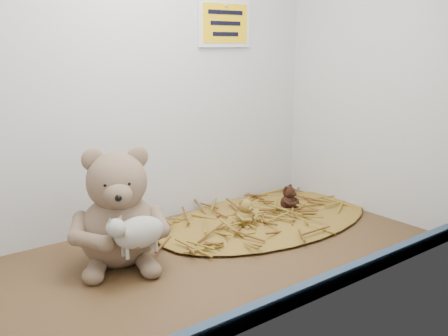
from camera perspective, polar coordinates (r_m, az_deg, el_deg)
alcove_shell at (r=116.49cm, az=-5.69°, el=11.86°), size 120.40×60.20×90.40cm
front_rail at (r=98.78cm, az=7.01°, el=-14.81°), size 119.28×2.20×3.60cm
straw_bed at (r=144.15cm, az=4.98°, el=-5.74°), size 69.63×40.43×1.35cm
main_teddy at (r=115.16cm, az=-12.03°, el=-4.33°), size 29.44×30.07×27.25cm
toy_lamb at (r=107.94cm, az=-9.68°, el=-7.27°), size 14.84×9.06×9.59cm
mini_teddy_tan at (r=135.76cm, az=2.43°, el=-4.90°), size 6.94×7.26×7.88cm
mini_teddy_brown at (r=149.90cm, az=7.35°, el=-3.23°), size 7.71×7.93×7.53cm
wall_sign at (r=150.41cm, az=0.04°, el=16.20°), size 16.00×1.20×11.00cm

